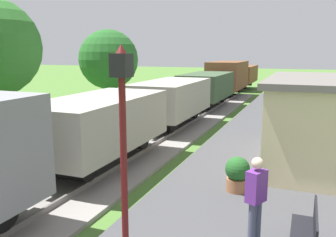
# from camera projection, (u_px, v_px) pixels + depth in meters

# --- Properties ---
(freight_train) EXTENTS (2.50, 39.20, 2.72)m
(freight_train) POSITION_uv_depth(u_px,v_px,m) (190.00, 92.00, 20.44)
(freight_train) COLOR gray
(freight_train) RESTS_ON rail_near
(station_hut) EXTENTS (3.50, 5.80, 2.78)m
(station_hut) POSITION_uv_depth(u_px,v_px,m) (324.00, 121.00, 11.35)
(station_hut) COLOR beige
(station_hut) RESTS_ON platform_slab
(bench_near_hut) EXTENTS (0.42, 1.50, 0.91)m
(bench_near_hut) POSITION_uv_depth(u_px,v_px,m) (307.00, 234.00, 6.21)
(bench_near_hut) COLOR black
(bench_near_hut) RESTS_ON platform_slab
(person_waiting) EXTENTS (0.38, 0.45, 1.71)m
(person_waiting) POSITION_uv_depth(u_px,v_px,m) (256.00, 198.00, 6.58)
(person_waiting) COLOR #474C66
(person_waiting) RESTS_ON platform_slab
(potted_planter) EXTENTS (0.64, 0.64, 0.92)m
(potted_planter) POSITION_uv_depth(u_px,v_px,m) (237.00, 173.00, 9.25)
(potted_planter) COLOR #9E6642
(potted_planter) RESTS_ON platform_slab
(lamp_post_near) EXTENTS (0.28, 0.28, 3.70)m
(lamp_post_near) POSITION_uv_depth(u_px,v_px,m) (123.00, 119.00, 5.61)
(lamp_post_near) COLOR #591414
(lamp_post_near) RESTS_ON platform_slab
(tree_field_left) EXTENTS (3.31, 3.31, 5.03)m
(tree_field_left) POSITION_uv_depth(u_px,v_px,m) (109.00, 60.00, 19.96)
(tree_field_left) COLOR #4C3823
(tree_field_left) RESTS_ON ground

